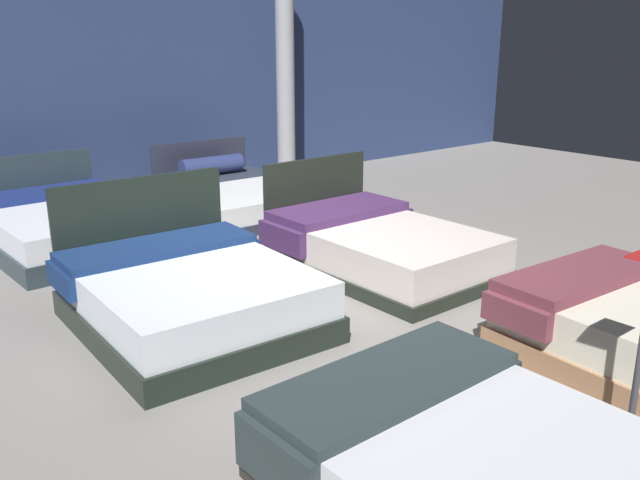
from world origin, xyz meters
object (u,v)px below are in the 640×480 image
(support_pillar, at_px, (285,70))
(bed_3, at_px, (378,246))
(price_sign, at_px, (638,376))
(bed_2, at_px, (189,294))
(bed_0, at_px, (477,469))
(bed_5, at_px, (233,198))
(bed_4, at_px, (64,226))

(support_pillar, bearing_deg, bed_3, -114.70)
(bed_3, height_order, support_pillar, support_pillar)
(bed_3, height_order, price_sign, price_sign)
(bed_3, distance_m, price_sign, 3.29)
(bed_3, xyz_separation_m, support_pillar, (1.81, 3.93, 1.50))
(bed_2, bearing_deg, bed_0, -87.14)
(bed_0, height_order, bed_5, bed_5)
(bed_4, xyz_separation_m, price_sign, (1.10, -5.86, 0.21))
(bed_0, xyz_separation_m, bed_2, (0.00, 2.86, 0.05))
(bed_2, relative_size, bed_5, 1.01)
(support_pillar, bearing_deg, price_sign, -111.99)
(bed_2, distance_m, price_sign, 3.29)
(bed_4, height_order, support_pillar, support_pillar)
(bed_2, xyz_separation_m, support_pillar, (3.93, 3.96, 1.49))
(bed_5, distance_m, price_sign, 6.03)
(bed_4, distance_m, price_sign, 5.97)
(bed_2, distance_m, bed_3, 2.12)
(bed_0, relative_size, price_sign, 1.73)
(bed_2, bearing_deg, price_sign, -67.83)
(bed_3, height_order, bed_5, bed_3)
(bed_3, relative_size, price_sign, 1.88)
(bed_4, relative_size, support_pillar, 0.62)
(bed_3, bearing_deg, bed_0, -126.23)
(bed_4, height_order, price_sign, price_sign)
(bed_4, bearing_deg, bed_2, -90.90)
(bed_2, height_order, price_sign, price_sign)
(bed_5, bearing_deg, bed_3, -89.46)
(bed_4, relative_size, price_sign, 1.88)
(bed_2, distance_m, bed_4, 2.76)
(price_sign, bearing_deg, bed_0, 167.73)
(bed_2, height_order, bed_5, bed_2)
(bed_5, xyz_separation_m, support_pillar, (1.73, 1.13, 1.54))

